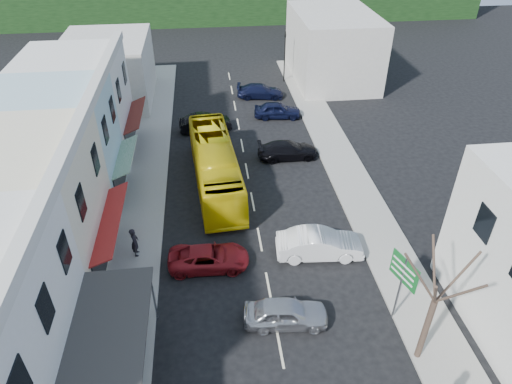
# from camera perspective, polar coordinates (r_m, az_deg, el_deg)

# --- Properties ---
(ground) EXTENTS (120.00, 120.00, 0.00)m
(ground) POSITION_cam_1_polar(r_m,az_deg,el_deg) (25.61, 1.59, -11.76)
(ground) COLOR black
(ground) RESTS_ON ground
(sidewalk_left) EXTENTS (3.00, 52.00, 0.15)m
(sidewalk_left) POSITION_cam_1_polar(r_m,az_deg,el_deg) (33.39, -13.71, 0.07)
(sidewalk_left) COLOR gray
(sidewalk_left) RESTS_ON ground
(sidewalk_right) EXTENTS (3.00, 52.00, 0.15)m
(sidewalk_right) POSITION_cam_1_polar(r_m,az_deg,el_deg) (34.59, 11.66, 1.72)
(sidewalk_right) COLOR gray
(sidewalk_right) RESTS_ON ground
(shopfront_row) EXTENTS (8.25, 30.00, 8.00)m
(shopfront_row) POSITION_cam_1_polar(r_m,az_deg,el_deg) (28.44, -25.61, 0.15)
(shopfront_row) COLOR silver
(shopfront_row) RESTS_ON ground
(distant_block_left) EXTENTS (8.00, 10.00, 6.00)m
(distant_block_left) POSITION_cam_1_polar(r_m,az_deg,el_deg) (47.92, -17.99, 14.28)
(distant_block_left) COLOR #B7B2A8
(distant_block_left) RESTS_ON ground
(distant_block_right) EXTENTS (8.00, 12.00, 7.00)m
(distant_block_right) POSITION_cam_1_polar(r_m,az_deg,el_deg) (51.56, 9.54, 17.46)
(distant_block_right) COLOR #B7B2A8
(distant_block_right) RESTS_ON ground
(bus) EXTENTS (3.39, 11.76, 3.10)m
(bus) POSITION_cam_1_polar(r_m,az_deg,el_deg) (32.60, -5.14, 3.21)
(bus) COLOR yellow
(bus) RESTS_ON ground
(car_silver) EXTENTS (4.55, 2.20, 1.40)m
(car_silver) POSITION_cam_1_polar(r_m,az_deg,el_deg) (23.51, 3.75, -14.88)
(car_silver) COLOR #ADAEB2
(car_silver) RESTS_ON ground
(car_white) EXTENTS (4.52, 2.13, 1.40)m
(car_white) POSITION_cam_1_polar(r_m,az_deg,el_deg) (27.20, 7.91, -6.70)
(car_white) COLOR silver
(car_white) RESTS_ON ground
(car_red) EXTENTS (4.66, 2.05, 1.40)m
(car_red) POSITION_cam_1_polar(r_m,az_deg,el_deg) (26.40, -5.93, -8.07)
(car_red) COLOR maroon
(car_red) RESTS_ON ground
(car_black_near) EXTENTS (4.54, 1.95, 1.40)m
(car_black_near) POSITION_cam_1_polar(r_m,az_deg,el_deg) (36.30, 4.00, 5.27)
(car_black_near) COLOR black
(car_black_near) RESTS_ON ground
(car_navy_mid) EXTENTS (4.55, 2.22, 1.40)m
(car_navy_mid) POSITION_cam_1_polar(r_m,az_deg,el_deg) (42.78, 2.70, 10.15)
(car_navy_mid) COLOR black
(car_navy_mid) RESTS_ON ground
(car_black_far) EXTENTS (4.59, 2.34, 1.40)m
(car_black_far) POSITION_cam_1_polar(r_m,az_deg,el_deg) (40.60, -6.37, 8.54)
(car_black_far) COLOR black
(car_black_far) RESTS_ON ground
(car_navy_far) EXTENTS (4.70, 2.41, 1.40)m
(car_navy_far) POSITION_cam_1_polar(r_m,az_deg,el_deg) (46.96, 0.54, 12.52)
(car_navy_far) COLOR black
(car_navy_far) RESTS_ON ground
(pedestrian_left) EXTENTS (0.42, 0.62, 1.70)m
(pedestrian_left) POSITION_cam_1_polar(r_m,az_deg,el_deg) (27.60, -14.89, -6.20)
(pedestrian_left) COLOR black
(pedestrian_left) RESTS_ON sidewalk_left
(direction_sign) EXTENTS (1.28, 1.95, 4.06)m
(direction_sign) POSITION_cam_1_polar(r_m,az_deg,el_deg) (23.77, 17.51, -11.48)
(direction_sign) COLOR #115B21
(direction_sign) RESTS_ON ground
(street_tree) EXTENTS (2.52, 2.52, 7.66)m
(street_tree) POSITION_cam_1_polar(r_m,az_deg,el_deg) (21.17, 21.44, -12.63)
(street_tree) COLOR #3C2B21
(street_tree) RESTS_ON ground
(traffic_signal) EXTENTS (0.56, 1.08, 5.35)m
(traffic_signal) POSITION_cam_1_polar(r_m,az_deg,el_deg) (50.52, 3.60, 16.50)
(traffic_signal) COLOR black
(traffic_signal) RESTS_ON ground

